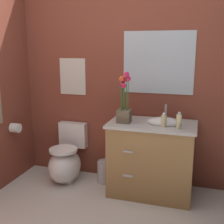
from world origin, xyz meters
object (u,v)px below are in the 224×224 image
at_px(lotion_bottle, 179,121).
at_px(wall_poster, 73,77).
at_px(toilet, 66,161).
at_px(toilet_paper_roll, 15,128).
at_px(soap_bottle, 164,121).
at_px(vanity_cabinet, 151,158).
at_px(wall_mirror, 158,63).
at_px(flower_vase, 124,104).
at_px(trash_bin, 105,171).

relative_size(lotion_bottle, wall_poster, 0.38).
distance_m(toilet, lotion_bottle, 1.50).
relative_size(lotion_bottle, toilet_paper_roll, 1.54).
bearing_deg(soap_bottle, vanity_cabinet, 138.27).
xyz_separation_m(vanity_cabinet, wall_mirror, (-0.00, 0.29, 1.03)).
relative_size(flower_vase, toilet_paper_roll, 5.02).
bearing_deg(toilet_paper_roll, vanity_cabinet, 6.01).
xyz_separation_m(trash_bin, wall_mirror, (0.58, 0.19, 1.31)).
distance_m(soap_bottle, lotion_bottle, 0.15).
xyz_separation_m(flower_vase, wall_poster, (-0.76, 0.36, 0.23)).
height_order(vanity_cabinet, wall_mirror, wall_mirror).
height_order(vanity_cabinet, wall_poster, wall_poster).
xyz_separation_m(soap_bottle, wall_poster, (-1.19, 0.41, 0.38)).
bearing_deg(vanity_cabinet, soap_bottle, -41.73).
height_order(toilet, wall_poster, wall_poster).
bearing_deg(soap_bottle, lotion_bottle, -7.89).
distance_m(soap_bottle, toilet_paper_roll, 1.76).
height_order(soap_bottle, trash_bin, soap_bottle).
height_order(toilet, wall_mirror, wall_mirror).
relative_size(toilet, toilet_paper_roll, 6.27).
height_order(lotion_bottle, toilet_paper_roll, lotion_bottle).
relative_size(flower_vase, wall_poster, 1.23).
bearing_deg(trash_bin, toilet, -170.51).
xyz_separation_m(toilet, lotion_bottle, (1.34, -0.17, 0.66)).
bearing_deg(flower_vase, wall_poster, 154.61).
distance_m(wall_poster, toilet_paper_roll, 0.93).
bearing_deg(toilet, trash_bin, 9.49).
height_order(vanity_cabinet, soap_bottle, vanity_cabinet).
distance_m(vanity_cabinet, soap_bottle, 0.50).
height_order(soap_bottle, wall_poster, wall_poster).
relative_size(soap_bottle, toilet_paper_roll, 1.33).
bearing_deg(lotion_bottle, wall_poster, 162.15).
bearing_deg(toilet_paper_roll, lotion_bottle, 0.94).
distance_m(toilet, toilet_paper_roll, 0.73).
relative_size(flower_vase, lotion_bottle, 3.26).
relative_size(vanity_cabinet, soap_bottle, 6.87).
relative_size(vanity_cabinet, lotion_bottle, 5.92).
distance_m(toilet, wall_poster, 1.05).
bearing_deg(wall_mirror, vanity_cabinet, -89.45).
relative_size(soap_bottle, lotion_bottle, 0.86).
relative_size(vanity_cabinet, toilet_paper_roll, 9.11).
height_order(toilet, soap_bottle, soap_bottle).
bearing_deg(lotion_bottle, toilet_paper_roll, -179.06).
bearing_deg(toilet_paper_roll, toilet, 19.49).
height_order(flower_vase, wall_poster, wall_poster).
bearing_deg(trash_bin, toilet_paper_roll, -165.01).
xyz_separation_m(flower_vase, toilet_paper_roll, (-1.31, -0.10, -0.35)).
height_order(vanity_cabinet, trash_bin, vanity_cabinet).
height_order(flower_vase, trash_bin, flower_vase).
height_order(soap_bottle, toilet_paper_roll, soap_bottle).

